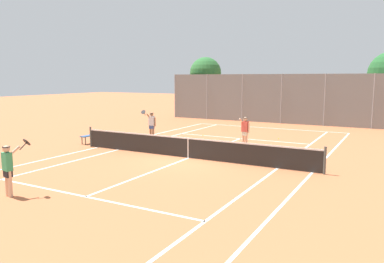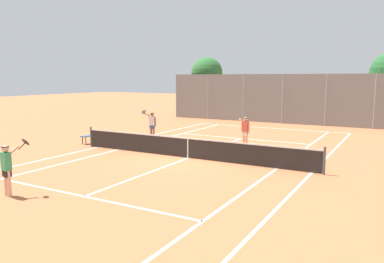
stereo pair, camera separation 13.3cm
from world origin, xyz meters
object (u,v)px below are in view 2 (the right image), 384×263
(player_far_right, at_px, (245,130))
(courtside_bench, at_px, (92,136))
(player_far_left, at_px, (152,124))
(loose_tennis_ball_2, at_px, (279,139))
(tennis_net, at_px, (188,147))
(tree_behind_left, at_px, (207,74))
(loose_tennis_ball_3, at_px, (204,135))
(player_near_side, at_px, (7,167))

(player_far_right, distance_m, courtside_bench, 8.55)
(player_far_left, xyz_separation_m, courtside_bench, (-2.17, -2.75, -0.52))
(courtside_bench, bearing_deg, loose_tennis_ball_2, 35.70)
(loose_tennis_ball_2, bearing_deg, tennis_net, -106.01)
(player_far_left, bearing_deg, courtside_bench, -128.32)
(player_far_right, bearing_deg, tree_behind_left, 124.33)
(loose_tennis_ball_3, distance_m, tree_behind_left, 12.87)
(loose_tennis_ball_2, distance_m, tree_behind_left, 14.74)
(tennis_net, height_order, courtside_bench, tennis_net)
(player_near_side, distance_m, loose_tennis_ball_2, 15.39)
(player_far_left, bearing_deg, player_far_right, 2.13)
(player_near_side, xyz_separation_m, courtside_bench, (-4.67, 8.42, -0.52))
(loose_tennis_ball_2, bearing_deg, courtside_bench, -144.30)
(player_near_side, bearing_deg, loose_tennis_ball_3, 91.75)
(tennis_net, distance_m, loose_tennis_ball_2, 7.60)
(player_far_left, distance_m, tree_behind_left, 14.40)
(player_far_left, distance_m, loose_tennis_ball_3, 3.51)
(player_far_left, height_order, player_far_right, player_far_left)
(player_near_side, height_order, player_far_right, player_near_side)
(player_far_left, bearing_deg, tennis_net, -38.64)
(loose_tennis_ball_3, bearing_deg, courtside_bench, -128.01)
(tree_behind_left, bearing_deg, player_far_left, -76.25)
(player_far_right, bearing_deg, player_far_left, -177.87)
(player_far_left, distance_m, player_far_right, 5.84)
(loose_tennis_ball_2, relative_size, loose_tennis_ball_3, 1.00)
(player_far_right, relative_size, tree_behind_left, 0.29)
(loose_tennis_ball_3, xyz_separation_m, courtside_bench, (-4.25, -5.43, 0.38))
(tennis_net, distance_m, player_far_right, 4.10)
(player_far_right, distance_m, loose_tennis_ball_3, 4.58)
(loose_tennis_ball_3, bearing_deg, player_far_right, -33.30)
(loose_tennis_ball_2, bearing_deg, tree_behind_left, 134.95)
(tennis_net, distance_m, tree_behind_left, 19.39)
(tennis_net, bearing_deg, loose_tennis_ball_3, 111.59)
(tennis_net, xyz_separation_m, player_far_left, (-4.59, 3.67, 0.42))
(player_far_right, height_order, courtside_bench, player_far_right)
(player_near_side, xyz_separation_m, tree_behind_left, (-5.84, 24.84, 3.07))
(courtside_bench, bearing_deg, player_far_left, 51.68)
(player_far_right, xyz_separation_m, loose_tennis_ball_2, (0.85, 3.40, -0.88))
(player_far_left, relative_size, player_far_right, 1.11)
(loose_tennis_ball_2, height_order, loose_tennis_ball_3, same)
(player_far_left, bearing_deg, loose_tennis_ball_3, 52.31)
(player_far_right, bearing_deg, loose_tennis_ball_2, 76.00)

